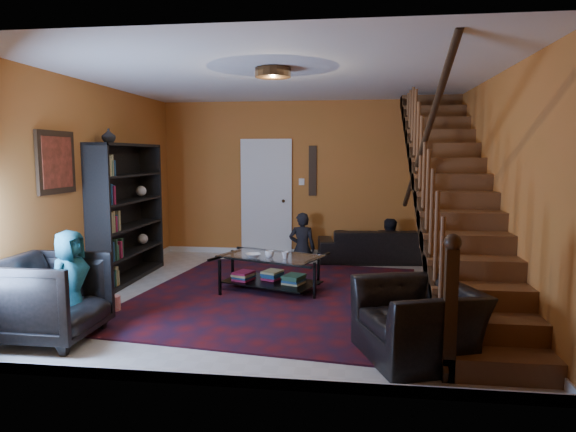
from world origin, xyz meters
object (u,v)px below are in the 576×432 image
coffee_table (271,270)px  armchair_right (417,322)px  sofa (376,245)px  bookshelf (128,214)px  armchair_left (51,298)px

coffee_table → armchair_right: bearing=-51.1°
armchair_right → coffee_table: armchair_right is taller
coffee_table → sofa: bearing=55.5°
bookshelf → armchair_right: size_ratio=1.91×
armchair_left → sofa: bearing=-38.0°
sofa → armchair_left: 5.41m
bookshelf → coffee_table: (2.22, -0.45, -0.68)m
sofa → coffee_table: bearing=48.3°
bookshelf → armchair_right: bearing=-33.0°
armchair_left → armchair_right: 3.55m
armchair_right → armchair_left: bearing=-110.1°
sofa → armchair_left: bearing=44.7°
sofa → coffee_table: (-1.48, -2.15, 0.00)m
coffee_table → armchair_left: bearing=-131.4°
bookshelf → coffee_table: 2.36m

